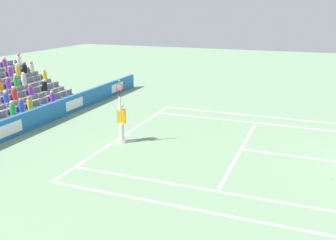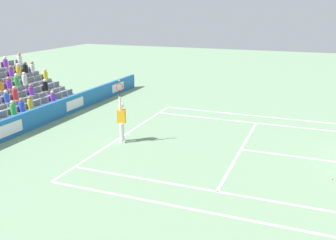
# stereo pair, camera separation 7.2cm
# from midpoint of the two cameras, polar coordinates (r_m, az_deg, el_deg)

# --- Properties ---
(line_baseline) EXTENTS (10.97, 0.10, 0.01)m
(line_baseline) POSITION_cam_midpoint_polar(r_m,az_deg,el_deg) (18.03, -6.31, -2.15)
(line_baseline) COLOR white
(line_baseline) RESTS_ON ground
(line_service) EXTENTS (8.23, 0.10, 0.01)m
(line_service) POSITION_cam_midpoint_polar(r_m,az_deg,el_deg) (16.34, 11.09, -4.37)
(line_service) COLOR white
(line_service) RESTS_ON ground
(line_centre_service) EXTENTS (0.10, 6.40, 0.01)m
(line_centre_service) POSITION_cam_midpoint_polar(r_m,az_deg,el_deg) (16.15, 22.35, -5.60)
(line_centre_service) COLOR white
(line_centre_service) RESTS_ON ground
(line_singles_sideline_left) EXTENTS (0.10, 11.89, 0.01)m
(line_singles_sideline_left) POSITION_cam_midpoint_polar(r_m,az_deg,el_deg) (12.55, 9.61, -10.93)
(line_singles_sideline_left) COLOR white
(line_singles_sideline_left) RESTS_ON ground
(line_singles_sideline_right) EXTENTS (0.10, 11.89, 0.01)m
(line_singles_sideline_right) POSITION_cam_midpoint_polar(r_m,az_deg,el_deg) (20.15, 14.54, -0.58)
(line_singles_sideline_right) COLOR white
(line_singles_sideline_right) RESTS_ON ground
(line_doubles_sideline_left) EXTENTS (0.10, 11.89, 0.01)m
(line_doubles_sideline_left) POSITION_cam_midpoint_polar(r_m,az_deg,el_deg) (11.38, 8.11, -13.95)
(line_doubles_sideline_left) COLOR white
(line_doubles_sideline_left) RESTS_ON ground
(line_doubles_sideline_right) EXTENTS (0.10, 11.89, 0.01)m
(line_doubles_sideline_right) POSITION_cam_midpoint_polar(r_m,az_deg,el_deg) (21.46, 15.01, 0.43)
(line_doubles_sideline_right) COLOR white
(line_doubles_sideline_right) RESTS_ON ground
(line_centre_mark) EXTENTS (0.10, 0.20, 0.01)m
(line_centre_mark) POSITION_cam_midpoint_polar(r_m,az_deg,el_deg) (17.98, -6.03, -2.19)
(line_centre_mark) COLOR white
(line_centre_mark) RESTS_ON ground
(sponsor_barrier) EXTENTS (20.43, 0.22, 0.97)m
(sponsor_barrier) POSITION_cam_midpoint_polar(r_m,az_deg,el_deg) (20.40, -18.04, 0.75)
(sponsor_barrier) COLOR #1E66AD
(sponsor_barrier) RESTS_ON ground
(tennis_player) EXTENTS (0.54, 0.42, 2.85)m
(tennis_player) POSITION_cam_midpoint_polar(r_m,az_deg,el_deg) (16.73, -6.89, -0.10)
(tennis_player) COLOR white
(tennis_player) RESTS_ON ground
(loose_tennis_ball) EXTENTS (0.07, 0.07, 0.07)m
(loose_tennis_ball) POSITION_cam_midpoint_polar(r_m,az_deg,el_deg) (14.50, 23.56, -8.12)
(loose_tennis_ball) COLOR #D1E533
(loose_tennis_ball) RESTS_ON ground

